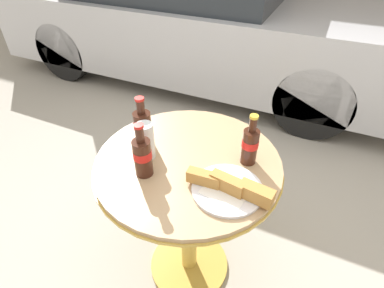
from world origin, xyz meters
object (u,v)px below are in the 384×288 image
object	(u,v)px
drinking_glass	(146,142)
bistro_table	(188,192)
cola_bottle_right	(143,126)
lunch_plate_near	(229,187)
cola_bottle_center	(143,155)
cola_bottle_left	(250,145)
parked_car	(197,17)

from	to	relation	value
drinking_glass	bistro_table	bearing A→B (deg)	18.25
cola_bottle_right	lunch_plate_near	xyz separation A→B (m)	(0.41, -0.12, -0.06)
bistro_table	cola_bottle_center	world-z (taller)	cola_bottle_center
cola_bottle_right	cola_bottle_left	bearing A→B (deg)	9.03
parked_car	drinking_glass	bearing A→B (deg)	-70.66
drinking_glass	parked_car	bearing A→B (deg)	109.34
drinking_glass	lunch_plate_near	xyz separation A→B (m)	(0.35, -0.05, -0.05)
cola_bottle_left	cola_bottle_right	bearing A→B (deg)	-170.97
cola_bottle_center	drinking_glass	size ratio (longest dim) A/B	1.43
cola_bottle_center	lunch_plate_near	bearing A→B (deg)	7.43
cola_bottle_right	lunch_plate_near	size ratio (longest dim) A/B	0.70
cola_bottle_center	drinking_glass	xyz separation A→B (m)	(-0.04, 0.09, -0.02)
cola_bottle_left	drinking_glass	bearing A→B (deg)	-159.66
cola_bottle_left	parked_car	distance (m)	2.49
cola_bottle_center	lunch_plate_near	world-z (taller)	cola_bottle_center
cola_bottle_center	lunch_plate_near	size ratio (longest dim) A/B	0.71
cola_bottle_left	lunch_plate_near	distance (m)	0.19
parked_car	cola_bottle_left	bearing A→B (deg)	-61.57
bistro_table	cola_bottle_right	world-z (taller)	cola_bottle_right
lunch_plate_near	parked_car	bearing A→B (deg)	116.29
bistro_table	cola_bottle_right	distance (m)	0.34
cola_bottle_left	cola_bottle_center	world-z (taller)	cola_bottle_center
cola_bottle_left	parked_car	bearing A→B (deg)	118.43
drinking_glass	parked_car	xyz separation A→B (m)	(-0.81, 2.32, -0.19)
cola_bottle_center	bistro_table	bearing A→B (deg)	50.72
lunch_plate_near	parked_car	size ratio (longest dim) A/B	0.07
bistro_table	lunch_plate_near	world-z (taller)	lunch_plate_near
drinking_glass	lunch_plate_near	distance (m)	0.36
cola_bottle_center	parked_car	xyz separation A→B (m)	(-0.86, 2.41, -0.21)
drinking_glass	parked_car	distance (m)	2.47
cola_bottle_center	cola_bottle_right	bearing A→B (deg)	121.93
bistro_table	lunch_plate_near	size ratio (longest dim) A/B	2.48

